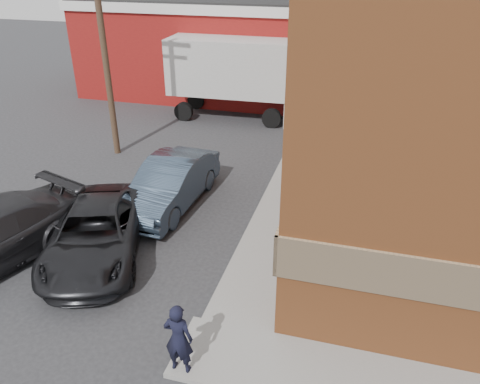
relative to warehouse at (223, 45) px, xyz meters
The scene contains 8 objects.
ground 21.07m from the warehouse, 73.30° to the right, with size 90.00×90.00×0.00m, color #28282B.
sidewalk_west 13.12m from the warehouse, 59.04° to the right, with size 1.80×18.00×0.12m, color gray.
warehouse is the anchor object (origin of this frame).
utility_pole 11.27m from the warehouse, 97.77° to the right, with size 2.00×0.26×9.00m.
man 22.39m from the warehouse, 74.94° to the right, with size 0.62×0.41×1.70m, color black.
sedan 15.14m from the warehouse, 79.67° to the right, with size 1.76×5.05×1.66m, color #334255.
suv_a 18.34m from the warehouse, 84.29° to the right, with size 2.49×5.41×1.50m, color black.
box_truck 5.66m from the warehouse, 60.30° to the right, with size 8.36×2.80×4.08m.
Camera 1 is at (2.93, -8.03, 8.05)m, focal length 35.00 mm.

